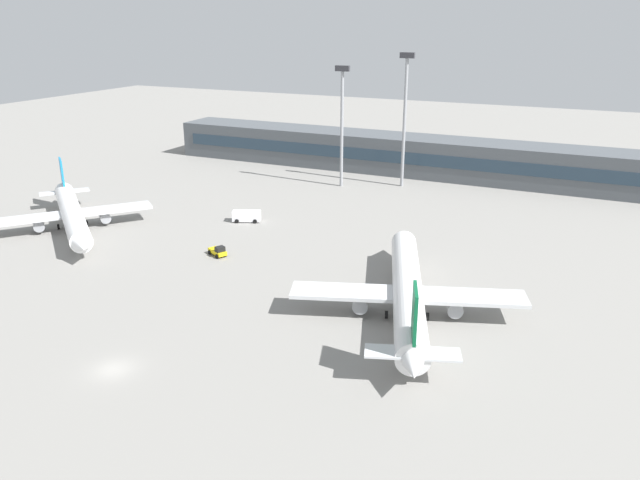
{
  "coord_description": "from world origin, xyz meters",
  "views": [
    {
      "loc": [
        45.51,
        -44.66,
        36.19
      ],
      "look_at": [
        6.23,
        40.0,
        3.0
      ],
      "focal_mm": 35.26,
      "sensor_mm": 36.0,
      "label": 1
    }
  ],
  "objects_px": {
    "airplane_near": "(407,289)",
    "service_van_white": "(246,216)",
    "airplane_mid": "(72,214)",
    "baggage_tug_yellow": "(218,251)",
    "floodlight_tower_east": "(405,112)",
    "floodlight_tower_west": "(342,118)"
  },
  "relations": [
    {
      "from": "airplane_mid",
      "to": "airplane_near",
      "type": "bearing_deg",
      "value": -5.72
    },
    {
      "from": "service_van_white",
      "to": "floodlight_tower_east",
      "type": "distance_m",
      "value": 44.54
    },
    {
      "from": "airplane_mid",
      "to": "floodlight_tower_west",
      "type": "bearing_deg",
      "value": 57.72
    },
    {
      "from": "airplane_near",
      "to": "service_van_white",
      "type": "relative_size",
      "value": 7.45
    },
    {
      "from": "baggage_tug_yellow",
      "to": "airplane_near",
      "type": "bearing_deg",
      "value": -11.3
    },
    {
      "from": "airplane_mid",
      "to": "baggage_tug_yellow",
      "type": "xyz_separation_m",
      "value": [
        30.61,
        0.28,
        -2.26
      ]
    },
    {
      "from": "service_van_white",
      "to": "floodlight_tower_west",
      "type": "height_order",
      "value": "floodlight_tower_west"
    },
    {
      "from": "baggage_tug_yellow",
      "to": "airplane_mid",
      "type": "bearing_deg",
      "value": -179.48
    },
    {
      "from": "floodlight_tower_east",
      "to": "service_van_white",
      "type": "bearing_deg",
      "value": -115.87
    },
    {
      "from": "airplane_mid",
      "to": "floodlight_tower_west",
      "type": "height_order",
      "value": "floodlight_tower_west"
    },
    {
      "from": "airplane_near",
      "to": "floodlight_tower_west",
      "type": "bearing_deg",
      "value": 120.6
    },
    {
      "from": "service_van_white",
      "to": "floodlight_tower_east",
      "type": "bearing_deg",
      "value": 64.13
    },
    {
      "from": "airplane_mid",
      "to": "service_van_white",
      "type": "height_order",
      "value": "airplane_mid"
    },
    {
      "from": "baggage_tug_yellow",
      "to": "service_van_white",
      "type": "bearing_deg",
      "value": 106.71
    },
    {
      "from": "airplane_mid",
      "to": "baggage_tug_yellow",
      "type": "distance_m",
      "value": 30.7
    },
    {
      "from": "airplane_mid",
      "to": "floodlight_tower_east",
      "type": "distance_m",
      "value": 71.64
    },
    {
      "from": "floodlight_tower_west",
      "to": "floodlight_tower_east",
      "type": "xyz_separation_m",
      "value": [
        12.45,
        5.82,
        1.38
      ]
    },
    {
      "from": "floodlight_tower_east",
      "to": "airplane_near",
      "type": "bearing_deg",
      "value": -71.57
    },
    {
      "from": "airplane_near",
      "to": "service_van_white",
      "type": "distance_m",
      "value": 45.64
    },
    {
      "from": "service_van_white",
      "to": "floodlight_tower_east",
      "type": "xyz_separation_m",
      "value": [
        18.21,
        37.56,
        15.53
      ]
    },
    {
      "from": "airplane_near",
      "to": "floodlight_tower_west",
      "type": "distance_m",
      "value": 65.91
    },
    {
      "from": "airplane_near",
      "to": "floodlight_tower_east",
      "type": "distance_m",
      "value": 66.3
    }
  ]
}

